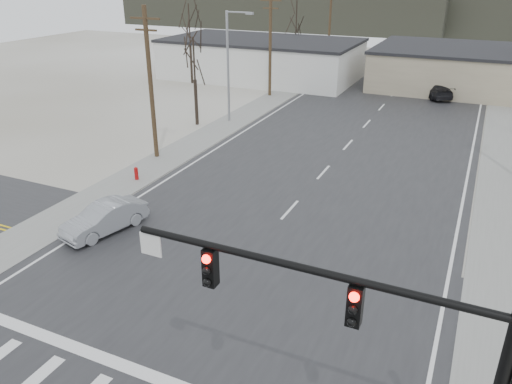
# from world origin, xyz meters

# --- Properties ---
(ground) EXTENTS (140.00, 140.00, 0.00)m
(ground) POSITION_xyz_m (0.00, 0.00, 0.00)
(ground) COLOR silver
(ground) RESTS_ON ground
(main_road) EXTENTS (18.00, 110.00, 0.05)m
(main_road) POSITION_xyz_m (0.00, 15.00, 0.02)
(main_road) COLOR #262528
(main_road) RESTS_ON ground
(cross_road) EXTENTS (90.00, 10.00, 0.04)m
(cross_road) POSITION_xyz_m (0.00, 0.00, 0.02)
(cross_road) COLOR #262528
(cross_road) RESTS_ON ground
(sidewalk_left) EXTENTS (3.00, 90.00, 0.06)m
(sidewalk_left) POSITION_xyz_m (-10.60, 20.00, 0.03)
(sidewalk_left) COLOR gray
(sidewalk_left) RESTS_ON ground
(sidewalk_right) EXTENTS (3.00, 90.00, 0.06)m
(sidewalk_right) POSITION_xyz_m (10.60, 20.00, 0.03)
(sidewalk_right) COLOR gray
(sidewalk_right) RESTS_ON ground
(traffic_signal_mast) EXTENTS (8.95, 0.43, 7.20)m
(traffic_signal_mast) POSITION_xyz_m (7.89, -6.20, 4.67)
(traffic_signal_mast) COLOR black
(traffic_signal_mast) RESTS_ON ground
(fire_hydrant) EXTENTS (0.24, 0.24, 0.87)m
(fire_hydrant) POSITION_xyz_m (-10.20, 8.00, 0.45)
(fire_hydrant) COLOR #A50C0C
(fire_hydrant) RESTS_ON ground
(building_left_far) EXTENTS (22.30, 12.30, 4.50)m
(building_left_far) POSITION_xyz_m (-16.00, 40.00, 2.26)
(building_left_far) COLOR silver
(building_left_far) RESTS_ON ground
(building_right_far) EXTENTS (26.30, 14.30, 4.30)m
(building_right_far) POSITION_xyz_m (10.00, 44.00, 2.15)
(building_right_far) COLOR tan
(building_right_far) RESTS_ON ground
(upole_left_b) EXTENTS (2.20, 0.30, 10.00)m
(upole_left_b) POSITION_xyz_m (-11.50, 12.00, 5.22)
(upole_left_b) COLOR #473821
(upole_left_b) RESTS_ON ground
(upole_left_c) EXTENTS (2.20, 0.30, 10.00)m
(upole_left_c) POSITION_xyz_m (-11.50, 32.00, 5.22)
(upole_left_c) COLOR #473821
(upole_left_c) RESTS_ON ground
(upole_left_d) EXTENTS (2.20, 0.30, 10.00)m
(upole_left_d) POSITION_xyz_m (-11.50, 52.00, 5.22)
(upole_left_d) COLOR #473821
(upole_left_d) RESTS_ON ground
(streetlight_main) EXTENTS (2.40, 0.25, 9.00)m
(streetlight_main) POSITION_xyz_m (-10.80, 22.00, 5.09)
(streetlight_main) COLOR gray
(streetlight_main) RESTS_ON ground
(tree_left_near) EXTENTS (3.30, 3.30, 7.35)m
(tree_left_near) POSITION_xyz_m (-13.00, 20.00, 5.23)
(tree_left_near) COLOR black
(tree_left_near) RESTS_ON ground
(tree_left_far) EXTENTS (3.96, 3.96, 8.82)m
(tree_left_far) POSITION_xyz_m (-14.00, 46.00, 6.28)
(tree_left_far) COLOR black
(tree_left_far) RESTS_ON ground
(tree_left_mid) EXTENTS (3.96, 3.96, 8.82)m
(tree_left_mid) POSITION_xyz_m (-22.00, 34.00, 6.28)
(tree_left_mid) COLOR black
(tree_left_mid) RESTS_ON ground
(hill_left) EXTENTS (70.00, 18.00, 7.00)m
(hill_left) POSITION_xyz_m (-35.00, 92.00, 3.50)
(hill_left) COLOR #333026
(hill_left) RESTS_ON ground
(sedan_crossing) EXTENTS (2.59, 4.64, 1.45)m
(sedan_crossing) POSITION_xyz_m (-7.50, 1.93, 0.77)
(sedan_crossing) COLOR gray
(sedan_crossing) RESTS_ON main_road
(car_far_a) EXTENTS (4.13, 5.64, 1.52)m
(car_far_a) POSITION_xyz_m (4.14, 38.22, 0.81)
(car_far_a) COLOR black
(car_far_a) RESTS_ON main_road
(car_far_b) EXTENTS (3.47, 4.91, 1.55)m
(car_far_b) POSITION_xyz_m (-7.50, 50.32, 0.82)
(car_far_b) COLOR black
(car_far_b) RESTS_ON main_road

